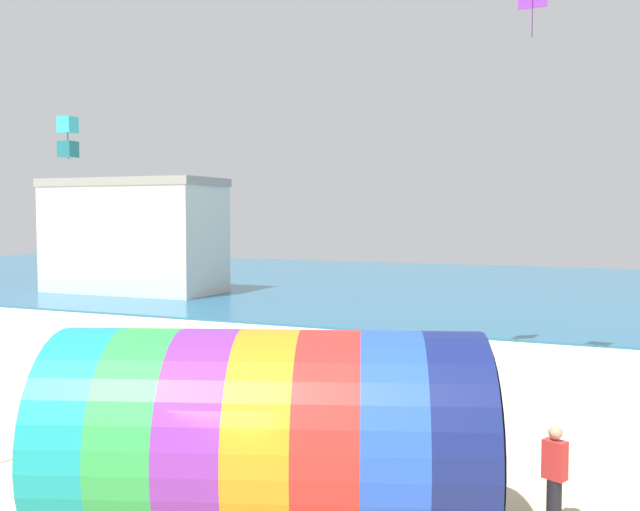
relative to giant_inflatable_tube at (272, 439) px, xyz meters
The scene contains 5 objects.
sea 39.25m from the giant_inflatable_tube, 90.79° to the left, with size 120.00×40.00×0.10m, color #236084.
giant_inflatable_tube is the anchor object (origin of this frame).
kite_handler 4.61m from the giant_inflatable_tube, 29.50° to the left, with size 0.42×0.35×1.72m.
kite_cyan_box 13.78m from the giant_inflatable_tube, 144.80° to the left, with size 0.47×0.47×1.28m.
promenade_building 36.00m from the giant_inflatable_tube, 130.19° to the left, with size 11.20×5.15×7.23m.
Camera 1 is at (5.27, -9.06, 5.12)m, focal length 40.00 mm.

